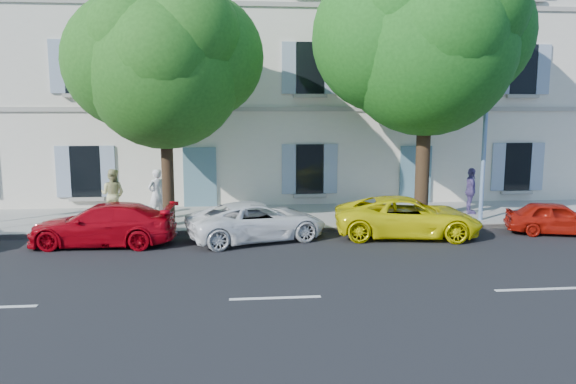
{
  "coord_description": "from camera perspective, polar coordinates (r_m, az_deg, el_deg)",
  "views": [
    {
      "loc": [
        -0.86,
        -15.69,
        4.17
      ],
      "look_at": [
        0.86,
        2.0,
        1.4
      ],
      "focal_mm": 35.0,
      "sensor_mm": 36.0,
      "label": 1
    }
  ],
  "objects": [
    {
      "name": "car_red_hatchback",
      "position": [
        20.21,
        25.61,
        -2.4
      ],
      "size": [
        3.34,
        2.03,
        1.06
      ],
      "primitive_type": "imported",
      "rotation": [
        0.0,
        0.0,
        1.31
      ],
      "color": "#A11409",
      "rests_on": "ground"
    },
    {
      "name": "sidewalk",
      "position": [
        20.57,
        -3.06,
        -2.64
      ],
      "size": [
        36.0,
        4.5,
        0.15
      ],
      "primitive_type": "cube",
      "color": "#A09E96",
      "rests_on": "ground"
    },
    {
      "name": "kerb",
      "position": [
        18.45,
        -2.76,
        -3.96
      ],
      "size": [
        36.0,
        0.16,
        0.16
      ],
      "primitive_type": "cube",
      "color": "#9E998E",
      "rests_on": "ground"
    },
    {
      "name": "pedestrian_c",
      "position": [
        21.91,
        18.07,
        0.11
      ],
      "size": [
        0.67,
        1.08,
        1.71
      ],
      "primitive_type": "imported",
      "rotation": [
        0.0,
        0.0,
        1.3
      ],
      "color": "#625092",
      "rests_on": "sidewalk"
    },
    {
      "name": "pedestrian_b",
      "position": [
        20.66,
        -17.37,
        -0.23
      ],
      "size": [
        1.02,
        0.88,
        1.8
      ],
      "primitive_type": "imported",
      "rotation": [
        0.0,
        0.0,
        2.89
      ],
      "color": "#C2BE7C",
      "rests_on": "sidewalk"
    },
    {
      "name": "tree_left",
      "position": [
        18.99,
        -12.46,
        11.99
      ],
      "size": [
        5.14,
        5.14,
        7.97
      ],
      "color": "#3A2819",
      "rests_on": "sidewalk"
    },
    {
      "name": "building",
      "position": [
        25.97,
        -3.75,
        12.88
      ],
      "size": [
        28.0,
        7.0,
        12.0
      ],
      "primitive_type": "cube",
      "color": "silver",
      "rests_on": "ground"
    },
    {
      "name": "pedestrian_a",
      "position": [
        20.26,
        -13.21,
        -0.24
      ],
      "size": [
        0.77,
        0.76,
        1.8
      ],
      "primitive_type": "imported",
      "rotation": [
        0.0,
        0.0,
        3.88
      ],
      "color": "white",
      "rests_on": "sidewalk"
    },
    {
      "name": "street_lamp",
      "position": [
        20.45,
        19.73,
        9.16
      ],
      "size": [
        0.28,
        1.62,
        7.61
      ],
      "color": "#7293BF",
      "rests_on": "sidewalk"
    },
    {
      "name": "ground",
      "position": [
        16.26,
        -2.36,
        -6.01
      ],
      "size": [
        90.0,
        90.0,
        0.0
      ],
      "primitive_type": "plane",
      "color": "black"
    },
    {
      "name": "car_red_coupe",
      "position": [
        17.69,
        -18.28,
        -3.15
      ],
      "size": [
        4.44,
        2.06,
        1.25
      ],
      "primitive_type": "imported",
      "rotation": [
        0.0,
        0.0,
        4.64
      ],
      "color": "#A3040F",
      "rests_on": "ground"
    },
    {
      "name": "car_white_coupe",
      "position": [
        17.43,
        -3.16,
        -2.98
      ],
      "size": [
        4.71,
        3.18,
        1.2
      ],
      "primitive_type": "imported",
      "rotation": [
        0.0,
        0.0,
        1.87
      ],
      "color": "white",
      "rests_on": "ground"
    },
    {
      "name": "tree_right",
      "position": [
        20.17,
        13.93,
        14.04
      ],
      "size": [
        6.0,
        6.0,
        9.25
      ],
      "color": "#3A2819",
      "rests_on": "sidewalk"
    },
    {
      "name": "car_yellow_supercar",
      "position": [
        18.27,
        12.04,
        -2.48
      ],
      "size": [
        4.84,
        2.72,
        1.28
      ],
      "primitive_type": "imported",
      "rotation": [
        0.0,
        0.0,
        1.43
      ],
      "color": "yellow",
      "rests_on": "ground"
    }
  ]
}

